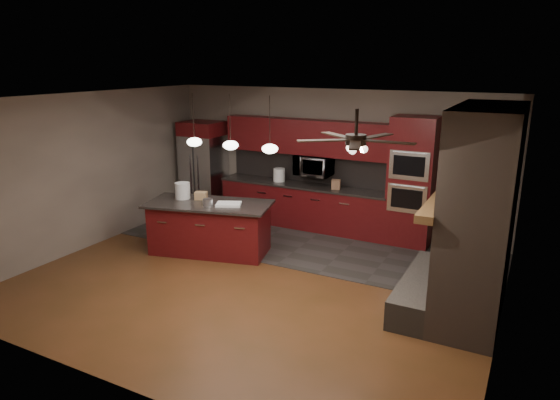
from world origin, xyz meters
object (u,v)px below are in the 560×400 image
Objects in this scene: paint_can at (208,202)px; white_bucket at (182,191)px; oven_tower at (412,182)px; counter_bucket at (279,175)px; cardboard_box at (201,196)px; microwave at (314,165)px; refrigerator at (204,168)px; counter_box at (336,184)px; paint_tray at (229,204)px; kitchen_island at (210,227)px.

white_bucket is at bearing 165.33° from paint_can.
oven_tower reaches higher than counter_bucket.
oven_tower reaches higher than cardboard_box.
counter_bucket is (0.56, 1.95, 0.05)m from cardboard_box.
white_bucket is (-1.65, -2.11, -0.24)m from microwave.
microwave reaches higher than counter_bucket.
counter_bucket is at bearing 84.66° from paint_can.
oven_tower is at bearing 0.92° from refrigerator.
cardboard_box is 0.78× the size of counter_bucket.
counter_box is at bearing 55.69° from paint_can.
paint_tray is (0.98, 0.01, -0.12)m from white_bucket.
oven_tower is 13.31× the size of paint_can.
paint_tray is at bearing -107.59° from microwave.
refrigerator is 1.87m from counter_bucket.
refrigerator is at bearing 110.09° from paint_tray.
cardboard_box is at bearing 138.62° from kitchen_island.
counter_box is at bearing 22.74° from cardboard_box.
paint_can is 0.43× the size of paint_tray.
kitchen_island is (-3.04, -2.08, -0.73)m from oven_tower.
oven_tower reaches higher than kitchen_island.
counter_bucket is at bearing 66.56° from white_bucket.
microwave reaches higher than white_bucket.
refrigerator is at bearing 113.69° from kitchen_island.
white_bucket is (0.97, -1.98, 0.04)m from refrigerator.
cardboard_box reaches higher than paint_tray.
refrigerator is at bearing -177.13° from microwave.
counter_box is at bearing 0.57° from refrigerator.
counter_box is at bearing 34.51° from paint_tray.
oven_tower is 1.01× the size of kitchen_island.
oven_tower is at bearing -12.57° from counter_box.
counter_bucket is 1.47× the size of counter_box.
microwave is at bearing 51.95° from white_bucket.
paint_can is (0.68, -0.18, -0.09)m from white_bucket.
white_bucket is 1.06× the size of counter_bucket.
counter_bucket is (-0.09, 2.05, 0.10)m from paint_tray.
kitchen_island is 0.84m from white_bucket.
paint_can is 0.84× the size of cardboard_box.
paint_tray is (-2.64, -2.04, -0.25)m from oven_tower.
counter_bucket reaches higher than paint_tray.
paint_can reaches higher than kitchen_island.
white_bucket is at bearing -113.44° from counter_bucket.
oven_tower is 4.16m from white_bucket.
microwave is 2.64m from refrigerator.
paint_tray is 2.33m from counter_box.
oven_tower is 3.75m from kitchen_island.
counter_box is (2.17, 2.01, -0.07)m from white_bucket.
oven_tower is at bearing 7.43° from cardboard_box.
cardboard_box is (-0.26, 0.13, 0.52)m from kitchen_island.
oven_tower is 1.16× the size of refrigerator.
white_bucket is 2.96m from counter_box.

